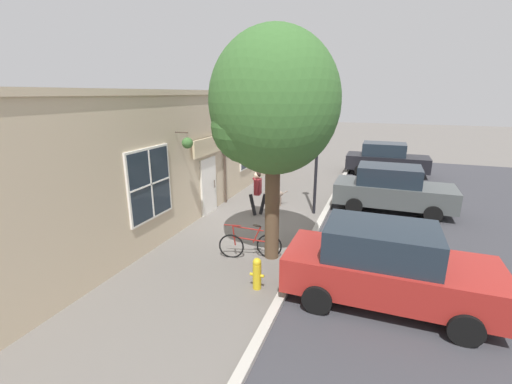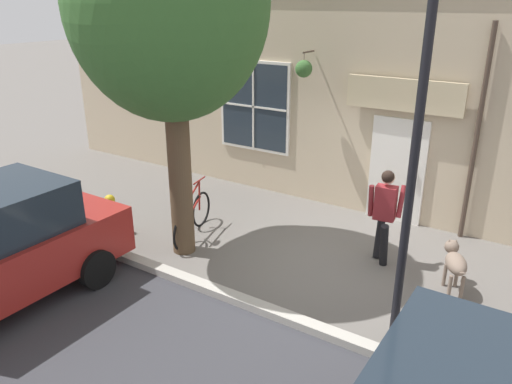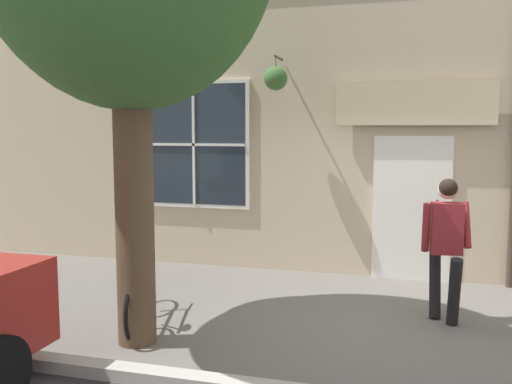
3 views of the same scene
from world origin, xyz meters
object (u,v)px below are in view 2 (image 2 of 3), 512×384
(street_tree_by_curb, at_px, (172,11))
(street_lamp, at_px, (422,96))
(leaning_bicycle, at_px, (193,217))
(pedestrian_walking, at_px, (385,208))
(fire_hydrant, at_px, (111,213))
(dog_on_leash, at_px, (455,262))

(street_tree_by_curb, relative_size, street_lamp, 1.20)
(leaning_bicycle, xyz_separation_m, street_lamp, (0.95, 4.20, 2.85))
(pedestrian_walking, xyz_separation_m, leaning_bicycle, (0.99, -3.32, -0.61))
(pedestrian_walking, height_order, street_lamp, street_lamp)
(street_tree_by_curb, xyz_separation_m, fire_hydrant, (0.27, -1.61, -3.64))
(dog_on_leash, bearing_deg, fire_hydrant, -76.41)
(street_tree_by_curb, bearing_deg, dog_on_leash, 105.11)
(leaning_bicycle, distance_m, street_lamp, 5.16)
(pedestrian_walking, bearing_deg, leaning_bicycle, -73.38)
(pedestrian_walking, relative_size, street_tree_by_curb, 0.28)
(pedestrian_walking, bearing_deg, street_tree_by_curb, -65.18)
(leaning_bicycle, xyz_separation_m, fire_hydrant, (0.72, -1.41, 0.02))
(dog_on_leash, bearing_deg, pedestrian_walking, -102.10)
(pedestrian_walking, bearing_deg, dog_on_leash, 77.90)
(dog_on_leash, distance_m, leaning_bicycle, 4.61)
(dog_on_leash, xyz_separation_m, fire_hydrant, (1.44, -5.97, -0.10))
(dog_on_leash, relative_size, leaning_bicycle, 0.55)
(pedestrian_walking, height_order, street_tree_by_curb, street_tree_by_curb)
(pedestrian_walking, xyz_separation_m, street_lamp, (1.94, 0.89, 2.24))
(fire_hydrant, bearing_deg, dog_on_leash, 103.59)
(fire_hydrant, bearing_deg, pedestrian_walking, 109.87)
(pedestrian_walking, height_order, leaning_bicycle, pedestrian_walking)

